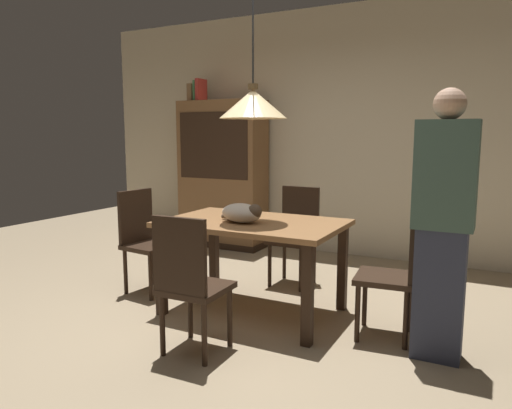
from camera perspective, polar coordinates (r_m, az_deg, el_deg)
ground at (r=3.72m, az=-5.17°, el=-14.22°), size 10.00×10.00×0.00m
back_wall at (r=5.85m, az=8.94°, el=8.45°), size 6.40×0.10×2.90m
dining_table at (r=3.80m, az=-0.35°, el=-3.46°), size 1.40×0.90×0.75m
chair_left_side at (r=4.47m, az=-13.22°, el=-3.72°), size 0.44×0.44×0.93m
chair_right_side at (r=3.48m, az=16.52°, el=-7.27°), size 0.44×0.44×0.93m
chair_near_front at (r=3.11m, az=-7.98°, el=-8.85°), size 0.41×0.41×0.93m
chair_far_back at (r=4.61m, az=4.79°, el=-3.15°), size 0.41×0.41×0.93m
cat_sleeping at (r=3.70m, az=-1.61°, el=-1.00°), size 0.39×0.26×0.16m
pendant_lamp at (r=3.73m, az=-0.36°, el=11.96°), size 0.52×0.52×1.30m
hutch_bookcase at (r=6.13m, az=-4.00°, el=3.28°), size 1.12×0.45×1.85m
book_brown_thick at (r=6.36m, az=-7.40°, el=13.07°), size 0.06×0.24×0.22m
book_green_slim at (r=6.33m, az=-6.93°, el=13.28°), size 0.03×0.20×0.26m
book_red_tall at (r=6.30m, az=-6.56°, el=13.40°), size 0.04×0.22×0.28m
person_standing at (r=3.19m, az=21.40°, el=-2.41°), size 0.36×0.22×1.71m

